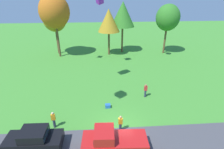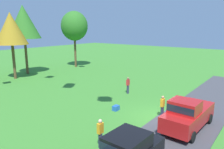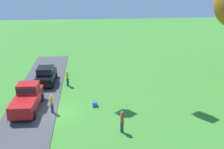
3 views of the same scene
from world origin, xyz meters
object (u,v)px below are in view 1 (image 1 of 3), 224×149
tree_lone_near (54,19)px  tree_far_left (168,18)px  car_pickup_by_flagpole (112,141)px  cooler_box (108,106)px  person_beside_suv (54,120)px  person_watching_sky (120,124)px  tree_center_back (109,21)px  person_on_lawn (146,90)px  tree_left_of_center (123,14)px  car_sedan_far_end (34,139)px  tree_right_of_center (54,12)px

tree_lone_near → tree_far_left: 21.29m
car_pickup_by_flagpole → tree_far_left: bearing=62.4°
tree_lone_near → cooler_box: bearing=-64.7°
person_beside_suv → person_watching_sky: bearing=-9.2°
tree_far_left → cooler_box: 22.54m
car_pickup_by_flagpole → tree_center_back: size_ratio=0.59×
person_watching_sky → person_on_lawn: 6.57m
tree_lone_near → person_on_lawn: bearing=-51.7°
car_pickup_by_flagpole → tree_far_left: tree_far_left is taller
tree_center_back → tree_far_left: size_ratio=0.92×
person_beside_suv → tree_center_back: tree_center_back is taller
person_watching_sky → tree_left_of_center: size_ratio=0.17×
tree_center_back → tree_left_of_center: bearing=29.6°
person_beside_suv → car_sedan_far_end: bearing=-112.0°
person_beside_suv → person_on_lawn: bearing=24.8°
person_watching_sky → cooler_box: 3.83m
cooler_box → tree_far_left: bearing=55.2°
tree_left_of_center → tree_lone_near: bearing=-179.5°
person_on_lawn → tree_lone_near: tree_lone_near is taller
car_sedan_far_end → tree_right_of_center: size_ratio=0.40×
person_beside_suv → cooler_box: size_ratio=3.05×
tree_left_of_center → car_sedan_far_end: bearing=-112.5°
car_pickup_by_flagpole → tree_left_of_center: bearing=81.1°
tree_left_of_center → cooler_box: size_ratio=17.51×
person_on_lawn → person_watching_sky: bearing=-123.7°
person_beside_suv → tree_lone_near: (-3.83, 21.66, 5.85)m
tree_lone_near → tree_center_back: size_ratio=1.06×
car_sedan_far_end → person_beside_suv: size_ratio=2.60×
tree_right_of_center → tree_left_of_center: 12.48m
tree_lone_near → tree_right_of_center: bearing=-72.0°
tree_center_back → tree_left_of_center: tree_left_of_center is taller
tree_left_of_center → person_beside_suv: bearing=-112.6°
car_pickup_by_flagpole → tree_far_left: size_ratio=0.54×
car_sedan_far_end → person_beside_suv: (0.96, 2.38, -0.16)m
tree_center_back → tree_far_left: bearing=0.6°
person_on_lawn → tree_lone_near: (-13.54, 17.18, 5.85)m
tree_far_left → cooler_box: tree_far_left is taller
person_watching_sky → person_on_lawn: bearing=56.3°
person_beside_suv → tree_lone_near: size_ratio=0.19×
person_beside_suv → person_on_lawn: 10.70m
car_pickup_by_flagpole → tree_left_of_center: tree_left_of_center is taller
car_sedan_far_end → cooler_box: car_sedan_far_end is taller
cooler_box → person_watching_sky: bearing=-75.6°
tree_lone_near → tree_left_of_center: (12.90, 0.12, 0.72)m
tree_right_of_center → tree_center_back: 9.67m
car_pickup_by_flagpole → person_watching_sky: car_pickup_by_flagpole is taller
tree_lone_near → tree_left_of_center: bearing=0.5°
tree_center_back → person_beside_suv: bearing=-107.3°
car_pickup_by_flagpole → tree_center_back: bearing=87.3°
person_watching_sky → tree_lone_near: (-9.90, 22.64, 5.85)m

